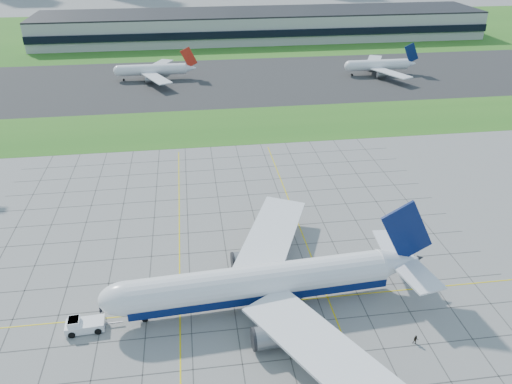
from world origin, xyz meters
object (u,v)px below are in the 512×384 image
at_px(pushback_tug, 83,325).
at_px(distant_jet_1, 154,70).
at_px(crew_far, 416,340).
at_px(airliner, 262,283).
at_px(crew_near, 101,310).
at_px(distant_jet_2, 379,65).

height_order(pushback_tug, distant_jet_1, distant_jet_1).
height_order(pushback_tug, crew_far, pushback_tug).
bearing_deg(airliner, crew_near, 173.14).
xyz_separation_m(airliner, pushback_tug, (-32.00, -2.01, -4.13)).
relative_size(distant_jet_1, distant_jet_2, 1.00).
xyz_separation_m(pushback_tug, distant_jet_1, (6.38, 155.60, 3.29)).
xyz_separation_m(pushback_tug, distant_jet_2, (108.65, 149.54, 3.28)).
height_order(airliner, crew_near, airliner).
bearing_deg(pushback_tug, crew_near, 52.75).
bearing_deg(airliner, distant_jet_2, 59.01).
xyz_separation_m(airliner, distant_jet_2, (76.65, 147.53, -0.85)).
relative_size(crew_near, distant_jet_2, 0.04).
distance_m(pushback_tug, crew_near, 4.49).
distance_m(airliner, pushback_tug, 32.33).
height_order(crew_near, distant_jet_1, distant_jet_1).
distance_m(airliner, crew_near, 29.89).
distance_m(crew_near, distant_jet_1, 151.97).
bearing_deg(distant_jet_2, crew_far, -108.00).
bearing_deg(distant_jet_2, airliner, -117.45).
height_order(airliner, crew_far, airliner).
bearing_deg(pushback_tug, distant_jet_2, 50.46).
relative_size(airliner, crew_far, 35.33).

